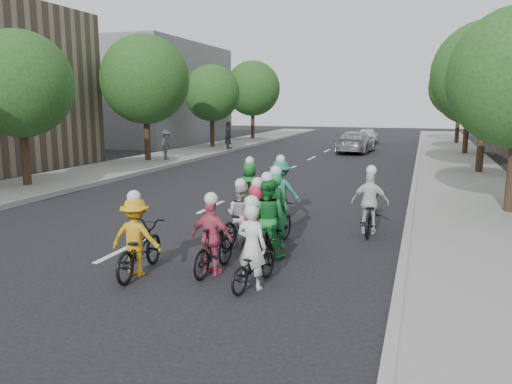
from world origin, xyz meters
The scene contains 28 objects.
ground centered at (0.00, 0.00, 0.00)m, with size 120.00×120.00×0.00m, color black.
sidewalk_left centered at (-8.00, 10.00, 0.07)m, with size 4.00×80.00×0.15m, color gray.
curb_left centered at (-6.05, 10.00, 0.09)m, with size 0.18×80.00×0.18m, color #999993.
sidewalk_right centered at (8.00, 10.00, 0.07)m, with size 4.00×80.00×0.15m, color gray.
curb_right centered at (6.05, 10.00, 0.09)m, with size 0.18×80.00×0.18m, color #999993.
bldg_sw centered at (-16.00, 28.00, 4.00)m, with size 10.00×14.00×8.00m, color slate.
tree_l_2 centered at (-8.20, 6.00, 3.96)m, with size 4.00×4.00×5.97m.
tree_l_3 centered at (-8.20, 15.00, 4.52)m, with size 4.80×4.80×6.93m.
tree_l_4 centered at (-8.20, 24.00, 3.96)m, with size 4.00×4.00×5.97m.
tree_l_5 centered at (-8.20, 33.00, 4.52)m, with size 4.80×4.80×6.93m.
tree_r_1 centered at (8.80, 15.60, 4.52)m, with size 4.80×4.80×6.93m.
tree_r_2 centered at (8.80, 24.60, 3.96)m, with size 4.00×4.00×5.97m.
tree_r_3 centered at (8.80, 33.60, 4.52)m, with size 4.80×4.80×6.93m.
cyclist_0 centered at (3.53, -1.19, 0.54)m, with size 0.80×1.62×1.69m.
cyclist_1 centered at (3.23, 0.62, 0.71)m, with size 0.83×1.48×1.85m.
cyclist_2 centered at (1.22, -1.27, 0.61)m, with size 1.04×1.94×1.67m.
cyclist_3 centered at (2.56, -0.76, 0.59)m, with size 0.89×1.60×1.62m.
cyclist_4 centered at (2.97, 0.79, 0.59)m, with size 0.83×1.70×1.71m.
cyclist_5 centered at (3.19, 1.46, 0.65)m, with size 0.71×1.77×1.88m.
cyclist_6 centered at (2.37, 1.36, 0.57)m, with size 1.01×2.03×1.57m.
cyclist_7 centered at (2.60, 3.91, 0.73)m, with size 1.14×1.57×1.87m.
cyclist_8 centered at (5.11, 3.36, 0.61)m, with size 0.94×1.92×1.75m.
cyclist_9 centered at (1.58, 4.25, 0.65)m, with size 0.84×1.82×1.75m.
follow_car_lead centered at (2.06, 24.30, 0.72)m, with size 2.00×4.93×1.43m, color #A1A1A6.
follow_car_trail centered at (2.02, 31.83, 0.66)m, with size 1.55×3.85×1.31m, color silver.
spectator_0 centered at (-7.28, 15.48, 0.98)m, with size 1.07×0.62×1.66m, color #44444F.
spectator_1 centered at (-6.37, 22.53, 1.10)m, with size 1.12×0.47×1.91m, color #52515F.
spectator_2 centered at (-7.95, 26.44, 0.94)m, with size 0.78×0.51×1.59m, color #474953.
Camera 1 is at (6.30, -9.30, 3.27)m, focal length 35.00 mm.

